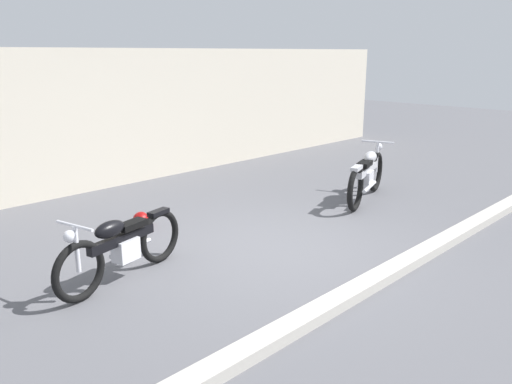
{
  "coord_description": "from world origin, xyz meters",
  "views": [
    {
      "loc": [
        -4.66,
        -4.36,
        2.57
      ],
      "look_at": [
        0.54,
        0.82,
        0.55
      ],
      "focal_mm": 35.7,
      "sensor_mm": 36.0,
      "label": 1
    }
  ],
  "objects": [
    {
      "name": "motorcycle_black",
      "position": [
        -1.88,
        0.59,
        0.42
      ],
      "size": [
        1.9,
        0.67,
        0.87
      ],
      "rotation": [
        0.0,
        0.0,
        3.37
      ],
      "color": "black",
      "rests_on": "ground_plane"
    },
    {
      "name": "motorcycle_silver",
      "position": [
        2.96,
        0.44,
        0.47
      ],
      "size": [
        2.08,
        0.91,
        0.97
      ],
      "rotation": [
        0.0,
        0.0,
        0.32
      ],
      "color": "black",
      "rests_on": "ground_plane"
    },
    {
      "name": "helmet",
      "position": [
        -0.71,
        2.03,
        0.12
      ],
      "size": [
        0.25,
        0.25,
        0.25
      ],
      "primitive_type": "sphere",
      "color": "maroon",
      "rests_on": "ground_plane"
    },
    {
      "name": "curb_strip",
      "position": [
        0.0,
        -1.56,
        0.06
      ],
      "size": [
        18.0,
        0.24,
        0.12
      ],
      "primitive_type": "cube",
      "color": "#B7B2A8",
      "rests_on": "ground_plane"
    },
    {
      "name": "building_wall",
      "position": [
        0.0,
        4.64,
        1.32
      ],
      "size": [
        18.0,
        0.3,
        2.65
      ],
      "primitive_type": "cube",
      "color": "beige",
      "rests_on": "ground_plane"
    },
    {
      "name": "ground_plane",
      "position": [
        0.0,
        0.0,
        0.0
      ],
      "size": [
        40.0,
        40.0,
        0.0
      ],
      "primitive_type": "plane",
      "color": "#56565B"
    }
  ]
}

